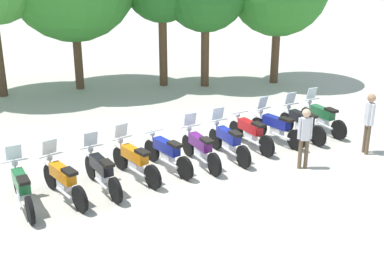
% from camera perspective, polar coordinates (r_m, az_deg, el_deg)
% --- Properties ---
extents(ground_plane, '(80.00, 80.00, 0.00)m').
position_cam_1_polar(ground_plane, '(14.10, 0.80, -4.08)').
color(ground_plane, '#BCB7A8').
extents(motorcycle_0, '(0.62, 2.19, 1.37)m').
position_cam_1_polar(motorcycle_0, '(12.24, -18.96, -6.44)').
color(motorcycle_0, black).
rests_on(motorcycle_0, ground_plane).
extents(motorcycle_1, '(0.83, 2.13, 1.37)m').
position_cam_1_polar(motorcycle_1, '(12.35, -14.58, -5.72)').
color(motorcycle_1, black).
rests_on(motorcycle_1, ground_plane).
extents(motorcycle_2, '(0.63, 2.18, 1.37)m').
position_cam_1_polar(motorcycle_2, '(12.62, -10.34, -4.83)').
color(motorcycle_2, black).
rests_on(motorcycle_2, ground_plane).
extents(motorcycle_3, '(0.82, 2.13, 1.37)m').
position_cam_1_polar(motorcycle_3, '(13.11, -6.60, -3.65)').
color(motorcycle_3, black).
rests_on(motorcycle_3, ground_plane).
extents(motorcycle_4, '(0.79, 2.14, 0.99)m').
position_cam_1_polar(motorcycle_4, '(13.54, -2.90, -2.83)').
color(motorcycle_4, black).
rests_on(motorcycle_4, ground_plane).
extents(motorcycle_5, '(0.62, 2.19, 1.37)m').
position_cam_1_polar(motorcycle_5, '(13.83, 0.92, -2.24)').
color(motorcycle_5, black).
rests_on(motorcycle_5, ground_plane).
extents(motorcycle_6, '(0.62, 2.19, 1.37)m').
position_cam_1_polar(motorcycle_6, '(14.35, 4.17, -1.46)').
color(motorcycle_6, black).
rests_on(motorcycle_6, ground_plane).
extents(motorcycle_7, '(0.62, 2.19, 0.99)m').
position_cam_1_polar(motorcycle_7, '(15.13, 6.71, -0.47)').
color(motorcycle_7, black).
rests_on(motorcycle_7, ground_plane).
extents(motorcycle_8, '(0.81, 2.13, 1.37)m').
position_cam_1_polar(motorcycle_8, '(15.65, 9.63, 0.13)').
color(motorcycle_8, black).
rests_on(motorcycle_8, ground_plane).
extents(motorcycle_9, '(0.62, 2.19, 1.37)m').
position_cam_1_polar(motorcycle_9, '(16.21, 12.42, 0.63)').
color(motorcycle_9, black).
rests_on(motorcycle_9, ground_plane).
extents(motorcycle_10, '(0.62, 2.19, 1.37)m').
position_cam_1_polar(motorcycle_10, '(16.92, 14.70, 1.25)').
color(motorcycle_10, black).
rests_on(motorcycle_10, ground_plane).
extents(person_0, '(0.29, 0.41, 1.83)m').
position_cam_1_polar(person_0, '(15.31, 19.64, 1.04)').
color(person_0, brown).
rests_on(person_0, ground_plane).
extents(person_1, '(0.40, 0.29, 1.72)m').
position_cam_1_polar(person_1, '(13.76, 12.81, -0.66)').
color(person_1, brown).
rests_on(person_1, ground_plane).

